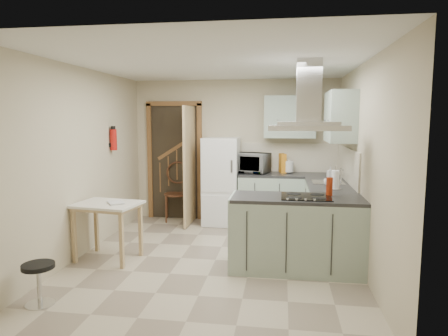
% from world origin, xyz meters
% --- Properties ---
extents(floor, '(4.20, 4.20, 0.00)m').
position_xyz_m(floor, '(0.00, 0.00, 0.00)').
color(floor, '#B8AA8F').
rests_on(floor, ground).
extents(ceiling, '(4.20, 4.20, 0.00)m').
position_xyz_m(ceiling, '(0.00, 0.00, 2.50)').
color(ceiling, silver).
rests_on(ceiling, back_wall).
extents(back_wall, '(3.60, 0.00, 3.60)m').
position_xyz_m(back_wall, '(0.00, 2.10, 1.25)').
color(back_wall, '#C2B596').
rests_on(back_wall, floor).
extents(left_wall, '(0.00, 4.20, 4.20)m').
position_xyz_m(left_wall, '(-1.80, 0.00, 1.25)').
color(left_wall, '#C2B596').
rests_on(left_wall, floor).
extents(right_wall, '(0.00, 4.20, 4.20)m').
position_xyz_m(right_wall, '(1.80, 0.00, 1.25)').
color(right_wall, '#C2B596').
rests_on(right_wall, floor).
extents(doorway, '(1.10, 0.12, 2.10)m').
position_xyz_m(doorway, '(-1.10, 2.07, 1.05)').
color(doorway, brown).
rests_on(doorway, floor).
extents(fridge, '(0.60, 0.60, 1.50)m').
position_xyz_m(fridge, '(-0.20, 1.80, 0.75)').
color(fridge, white).
rests_on(fridge, floor).
extents(counter_back, '(1.08, 0.60, 0.90)m').
position_xyz_m(counter_back, '(0.66, 1.80, 0.45)').
color(counter_back, '#9EB2A0').
rests_on(counter_back, floor).
extents(counter_right, '(0.60, 1.95, 0.90)m').
position_xyz_m(counter_right, '(1.50, 1.12, 0.45)').
color(counter_right, '#9EB2A0').
rests_on(counter_right, floor).
extents(splashback, '(1.68, 0.02, 0.50)m').
position_xyz_m(splashback, '(0.96, 2.09, 1.15)').
color(splashback, beige).
rests_on(splashback, counter_back).
extents(wall_cabinet_back, '(0.85, 0.35, 0.70)m').
position_xyz_m(wall_cabinet_back, '(0.95, 1.93, 1.85)').
color(wall_cabinet_back, '#9EB2A0').
rests_on(wall_cabinet_back, back_wall).
extents(wall_cabinet_right, '(0.35, 0.90, 0.70)m').
position_xyz_m(wall_cabinet_right, '(1.62, 0.85, 1.85)').
color(wall_cabinet_right, '#9EB2A0').
rests_on(wall_cabinet_right, right_wall).
extents(peninsula, '(1.55, 0.65, 0.90)m').
position_xyz_m(peninsula, '(1.02, -0.18, 0.45)').
color(peninsula, '#9EB2A0').
rests_on(peninsula, floor).
extents(hob, '(0.58, 0.50, 0.01)m').
position_xyz_m(hob, '(1.12, -0.18, 0.91)').
color(hob, black).
rests_on(hob, peninsula).
extents(extractor_hood, '(0.90, 0.55, 0.10)m').
position_xyz_m(extractor_hood, '(1.12, -0.18, 1.72)').
color(extractor_hood, silver).
rests_on(extractor_hood, ceiling).
extents(sink, '(0.45, 0.40, 0.01)m').
position_xyz_m(sink, '(1.50, 0.95, 0.91)').
color(sink, silver).
rests_on(sink, counter_right).
extents(fire_extinguisher, '(0.10, 0.10, 0.32)m').
position_xyz_m(fire_extinguisher, '(-1.74, 0.90, 1.50)').
color(fire_extinguisher, '#B2140F').
rests_on(fire_extinguisher, left_wall).
extents(drop_leaf_table, '(0.87, 0.70, 0.75)m').
position_xyz_m(drop_leaf_table, '(-1.38, -0.18, 0.37)').
color(drop_leaf_table, tan).
rests_on(drop_leaf_table, floor).
extents(bentwood_chair, '(0.51, 0.51, 0.95)m').
position_xyz_m(bentwood_chair, '(-1.04, 1.90, 0.48)').
color(bentwood_chair, '#4F201A').
rests_on(bentwood_chair, floor).
extents(stool, '(0.36, 0.36, 0.42)m').
position_xyz_m(stool, '(-1.51, -1.48, 0.21)').
color(stool, black).
rests_on(stool, floor).
extents(microwave, '(0.71, 0.58, 0.34)m').
position_xyz_m(microwave, '(0.30, 1.86, 1.07)').
color(microwave, black).
rests_on(microwave, counter_back).
extents(kettle, '(0.19, 0.19, 0.23)m').
position_xyz_m(kettle, '(0.95, 1.91, 1.01)').
color(kettle, silver).
rests_on(kettle, counter_back).
extents(cereal_box, '(0.13, 0.23, 0.33)m').
position_xyz_m(cereal_box, '(0.84, 1.95, 1.06)').
color(cereal_box, orange).
rests_on(cereal_box, counter_back).
extents(soap_bottle, '(0.10, 0.10, 0.19)m').
position_xyz_m(soap_bottle, '(1.57, 1.33, 0.99)').
color(soap_bottle, '#B8BBC5').
rests_on(soap_bottle, counter_right).
extents(paper_towel, '(0.10, 0.10, 0.26)m').
position_xyz_m(paper_towel, '(1.53, 0.40, 1.03)').
color(paper_towel, white).
rests_on(paper_towel, counter_right).
extents(cup, '(0.14, 0.14, 0.09)m').
position_xyz_m(cup, '(1.47, 0.70, 0.95)').
color(cup, white).
rests_on(cup, counter_right).
extents(red_bottle, '(0.08, 0.08, 0.22)m').
position_xyz_m(red_bottle, '(1.41, -0.06, 1.01)').
color(red_bottle, '#A62C0E').
rests_on(red_bottle, peninsula).
extents(book, '(0.29, 0.31, 0.11)m').
position_xyz_m(book, '(-1.34, -0.22, 0.80)').
color(book, maroon).
rests_on(book, drop_leaf_table).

